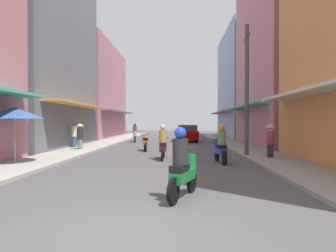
# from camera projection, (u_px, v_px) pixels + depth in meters

# --- Properties ---
(ground_plane) EXTENTS (85.46, 85.46, 0.00)m
(ground_plane) POSITION_uv_depth(u_px,v_px,m) (166.00, 148.00, 20.32)
(ground_plane) COLOR #4C4C4F
(sidewalk_left) EXTENTS (2.19, 46.85, 0.12)m
(sidewalk_left) POSITION_uv_depth(u_px,v_px,m) (91.00, 147.00, 20.50)
(sidewalk_left) COLOR #ADA89E
(sidewalk_left) RESTS_ON ground
(sidewalk_right) EXTENTS (2.19, 46.85, 0.12)m
(sidewalk_right) POSITION_uv_depth(u_px,v_px,m) (243.00, 147.00, 20.14)
(sidewalk_right) COLOR gray
(sidewalk_right) RESTS_ON ground
(building_left_mid) EXTENTS (7.05, 11.20, 15.25)m
(building_left_mid) POSITION_uv_depth(u_px,v_px,m) (29.00, 32.00, 20.50)
(building_left_mid) COLOR slate
(building_left_mid) RESTS_ON ground
(building_left_far) EXTENTS (7.05, 13.51, 9.77)m
(building_left_far) POSITION_uv_depth(u_px,v_px,m) (87.00, 92.00, 33.41)
(building_left_far) COLOR #B7727F
(building_left_far) RESTS_ON ground
(building_right_mid) EXTENTS (7.05, 11.36, 13.42)m
(building_right_mid) POSITION_uv_depth(u_px,v_px,m) (291.00, 54.00, 22.71)
(building_right_mid) COLOR #B7727F
(building_right_mid) RESTS_ON ground
(building_right_far) EXTENTS (7.05, 12.92, 11.92)m
(building_right_far) POSITION_uv_depth(u_px,v_px,m) (251.00, 85.00, 35.62)
(building_right_far) COLOR #8CA5CC
(building_right_far) RESTS_ON ground
(motorbike_silver) EXTENTS (0.59, 1.80, 1.58)m
(motorbike_silver) POSITION_uv_depth(u_px,v_px,m) (135.00, 134.00, 26.50)
(motorbike_silver) COLOR black
(motorbike_silver) RESTS_ON ground
(motorbike_green) EXTENTS (0.78, 1.73, 1.58)m
(motorbike_green) POSITION_uv_depth(u_px,v_px,m) (183.00, 166.00, 6.87)
(motorbike_green) COLOR black
(motorbike_green) RESTS_ON ground
(motorbike_orange) EXTENTS (0.59, 1.80, 0.96)m
(motorbike_orange) POSITION_uv_depth(u_px,v_px,m) (145.00, 142.00, 18.30)
(motorbike_orange) COLOR black
(motorbike_orange) RESTS_ON ground
(motorbike_maroon) EXTENTS (0.55, 1.81, 1.58)m
(motorbike_maroon) POSITION_uv_depth(u_px,v_px,m) (163.00, 144.00, 14.06)
(motorbike_maroon) COLOR black
(motorbike_maroon) RESTS_ON ground
(motorbike_black) EXTENTS (0.55, 1.81, 1.58)m
(motorbike_black) POSITION_uv_depth(u_px,v_px,m) (186.00, 131.00, 33.22)
(motorbike_black) COLOR black
(motorbike_black) RESTS_ON ground
(motorbike_blue) EXTENTS (0.55, 1.81, 1.58)m
(motorbike_blue) POSITION_uv_depth(u_px,v_px,m) (221.00, 146.00, 12.76)
(motorbike_blue) COLOR black
(motorbike_blue) RESTS_ON ground
(parked_car) EXTENTS (1.80, 4.12, 1.45)m
(parked_car) POSITION_uv_depth(u_px,v_px,m) (187.00, 133.00, 26.87)
(parked_car) COLOR #8C0000
(parked_car) RESTS_ON ground
(pedestrian_far) EXTENTS (0.44, 0.44, 1.61)m
(pedestrian_far) POSITION_uv_depth(u_px,v_px,m) (270.00, 140.00, 13.88)
(pedestrian_far) COLOR #262628
(pedestrian_far) RESTS_ON ground
(pedestrian_midway) EXTENTS (0.44, 0.44, 1.62)m
(pedestrian_midway) POSITION_uv_depth(u_px,v_px,m) (80.00, 135.00, 18.00)
(pedestrian_midway) COLOR #598C59
(pedestrian_midway) RESTS_ON ground
(pedestrian_foreground) EXTENTS (0.34, 0.34, 1.67)m
(pedestrian_foreground) POSITION_uv_depth(u_px,v_px,m) (74.00, 136.00, 19.51)
(pedestrian_foreground) COLOR #334C8C
(pedestrian_foreground) RESTS_ON ground
(vendor_umbrella) EXTENTS (2.27, 2.27, 2.26)m
(vendor_umbrella) POSITION_uv_depth(u_px,v_px,m) (15.00, 113.00, 11.88)
(vendor_umbrella) COLOR #99999E
(vendor_umbrella) RESTS_ON ground
(utility_pole) EXTENTS (0.20, 1.20, 6.40)m
(utility_pole) POSITION_uv_depth(u_px,v_px,m) (247.00, 89.00, 15.02)
(utility_pole) COLOR #4C4C4F
(utility_pole) RESTS_ON ground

